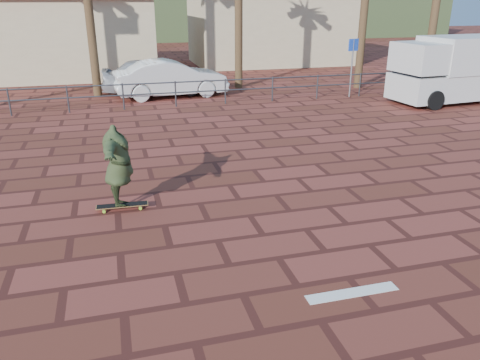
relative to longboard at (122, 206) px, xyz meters
name	(u,v)px	position (x,y,z in m)	size (l,w,h in m)	color
ground	(279,258)	(2.40, -2.63, -0.08)	(120.00, 120.00, 0.00)	brown
paint_stripe	(352,293)	(3.10, -3.83, -0.08)	(1.40, 0.22, 0.01)	white
guardrail	(175,89)	(2.40, 9.37, 0.60)	(24.06, 0.06, 1.00)	#47494F
building_west	(37,33)	(-3.60, 19.37, 2.20)	(12.60, 7.60, 4.50)	beige
building_east	(272,23)	(10.40, 21.37, 2.45)	(10.60, 6.60, 5.00)	beige
hill_front	(127,8)	(2.40, 47.37, 2.92)	(70.00, 18.00, 6.00)	#384C28
longboard	(122,206)	(0.00, 0.00, 0.00)	(1.04, 0.27, 0.10)	olive
skateboarder	(118,166)	(0.00, 0.00, 0.85)	(2.04, 0.55, 1.66)	#303C20
campervan	(455,68)	(13.44, 7.32, 1.28)	(5.16, 2.56, 2.59)	silver
car_silver	(155,76)	(1.92, 12.38, 0.71)	(1.86, 4.63, 1.58)	#A8AAAF
car_white	(171,78)	(2.50, 11.43, 0.70)	(1.66, 4.76, 1.57)	silver
street_sign	(352,57)	(9.93, 9.37, 1.61)	(0.49, 0.16, 2.42)	gray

